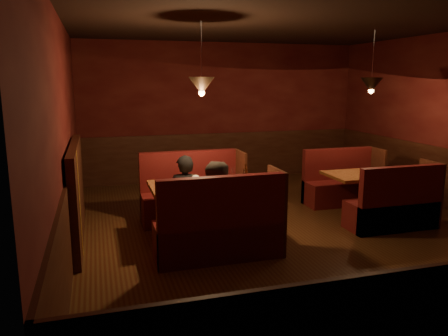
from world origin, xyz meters
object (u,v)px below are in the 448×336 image
object	(u,v)px
main_table	(204,196)
main_bench_near	(221,232)
second_table	(365,184)
diner_a	(185,179)
diner_b	(220,195)
second_bench_near	(395,209)
second_bench_far	(341,186)
main_bench_far	(193,198)

from	to	relation	value
main_table	main_bench_near	bearing A→B (deg)	-88.86
main_bench_near	second_table	distance (m)	2.88
diner_a	diner_b	world-z (taller)	diner_b
second_bench_near	diner_b	xyz separation A→B (m)	(-2.67, -0.20, 0.45)
main_table	main_bench_near	distance (m)	0.83
main_bench_near	second_bench_far	distance (m)	3.23
diner_b	second_bench_far	bearing A→B (deg)	42.03
diner_a	second_bench_near	bearing A→B (deg)	176.05
main_bench_far	main_bench_near	size ratio (longest dim) A/B	1.00
second_bench_far	diner_a	xyz separation A→B (m)	(-2.86, -0.40, 0.40)
diner_a	diner_b	distance (m)	1.26
main_bench_far	second_bench_far	size ratio (longest dim) A/B	1.16
main_bench_far	second_bench_near	size ratio (longest dim) A/B	1.16
main_table	main_bench_far	world-z (taller)	main_bench_far
main_bench_far	second_table	xyz separation A→B (m)	(2.67, -0.54, 0.17)
main_bench_near	second_bench_near	xyz separation A→B (m)	(2.70, 0.33, -0.03)
second_bench_far	second_bench_near	size ratio (longest dim) A/B	1.00
second_bench_far	diner_a	size ratio (longest dim) A/B	0.95
second_table	diner_a	size ratio (longest dim) A/B	0.86
main_bench_far	second_table	size ratio (longest dim) A/B	1.28
second_bench_far	diner_b	xyz separation A→B (m)	(-2.67, -1.64, 0.45)
main_bench_far	second_bench_far	bearing A→B (deg)	3.80
diner_b	second_bench_near	bearing A→B (deg)	14.73
second_bench_near	second_bench_far	bearing A→B (deg)	90.00
main_table	main_bench_near	world-z (taller)	main_bench_near
main_bench_far	main_bench_near	xyz separation A→B (m)	(0.00, -1.59, 0.00)
main_table	second_table	bearing A→B (deg)	5.37
main_bench_far	main_bench_near	distance (m)	1.59
main_table	second_bench_far	bearing A→B (deg)	19.74
second_bench_far	main_bench_near	bearing A→B (deg)	-146.72
second_table	diner_a	world-z (taller)	diner_a
main_table	main_bench_near	xyz separation A→B (m)	(0.02, -0.80, -0.24)
main_bench_far	second_bench_far	xyz separation A→B (m)	(2.70, 0.18, -0.03)
second_bench_far	diner_a	bearing A→B (deg)	-172.01
second_bench_near	diner_b	world-z (taller)	diner_b
second_bench_near	main_bench_far	bearing A→B (deg)	154.91
main_bench_near	diner_b	world-z (taller)	diner_b
second_bench_far	diner_b	distance (m)	3.17
diner_a	second_bench_far	bearing A→B (deg)	-155.93
second_table	second_bench_far	bearing A→B (deg)	87.80
main_table	diner_a	world-z (taller)	diner_a
diner_a	second_table	bearing A→B (deg)	-170.38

